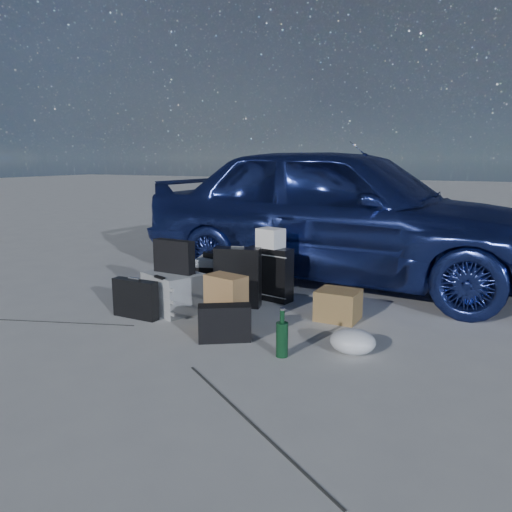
{
  "coord_description": "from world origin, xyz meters",
  "views": [
    {
      "loc": [
        1.99,
        -3.39,
        1.38
      ],
      "look_at": [
        -0.04,
        0.85,
        0.46
      ],
      "focal_mm": 35.0,
      "sensor_mm": 36.0,
      "label": 1
    }
  ],
  "objects_px": {
    "suitcase_left": "(238,277)",
    "cardboard_box": "(338,305)",
    "suitcase_right": "(271,274)",
    "duffel_bag": "(220,280)",
    "pelican_case": "(174,292)",
    "green_bottle": "(282,333)",
    "briefcase": "(135,299)",
    "car": "(342,212)"
  },
  "relations": [
    {
      "from": "suitcase_right",
      "to": "duffel_bag",
      "type": "xyz_separation_m",
      "value": [
        -0.55,
        -0.05,
        -0.11
      ]
    },
    {
      "from": "car",
      "to": "suitcase_right",
      "type": "relative_size",
      "value": 8.76
    },
    {
      "from": "pelican_case",
      "to": "duffel_bag",
      "type": "relative_size",
      "value": 0.79
    },
    {
      "from": "duffel_bag",
      "to": "green_bottle",
      "type": "height_order",
      "value": "green_bottle"
    },
    {
      "from": "pelican_case",
      "to": "suitcase_left",
      "type": "bearing_deg",
      "value": 63.18
    },
    {
      "from": "pelican_case",
      "to": "suitcase_left",
      "type": "xyz_separation_m",
      "value": [
        0.45,
        0.39,
        0.1
      ]
    },
    {
      "from": "briefcase",
      "to": "cardboard_box",
      "type": "xyz_separation_m",
      "value": [
        1.63,
        0.71,
        -0.04
      ]
    },
    {
      "from": "pelican_case",
      "to": "duffel_bag",
      "type": "bearing_deg",
      "value": 104.05
    },
    {
      "from": "car",
      "to": "briefcase",
      "type": "xyz_separation_m",
      "value": [
        -1.23,
        -2.14,
        -0.61
      ]
    },
    {
      "from": "suitcase_left",
      "to": "suitcase_right",
      "type": "height_order",
      "value": "suitcase_left"
    },
    {
      "from": "suitcase_right",
      "to": "briefcase",
      "type": "bearing_deg",
      "value": -116.92
    },
    {
      "from": "car",
      "to": "pelican_case",
      "type": "height_order",
      "value": "car"
    },
    {
      "from": "duffel_bag",
      "to": "cardboard_box",
      "type": "relative_size",
      "value": 1.78
    },
    {
      "from": "suitcase_left",
      "to": "duffel_bag",
      "type": "distance_m",
      "value": 0.47
    },
    {
      "from": "cardboard_box",
      "to": "green_bottle",
      "type": "relative_size",
      "value": 1.03
    },
    {
      "from": "briefcase",
      "to": "suitcase_left",
      "type": "distance_m",
      "value": 0.96
    },
    {
      "from": "pelican_case",
      "to": "briefcase",
      "type": "bearing_deg",
      "value": -99.24
    },
    {
      "from": "green_bottle",
      "to": "suitcase_left",
      "type": "bearing_deg",
      "value": 131.69
    },
    {
      "from": "pelican_case",
      "to": "cardboard_box",
      "type": "xyz_separation_m",
      "value": [
        1.43,
        0.4,
        -0.05
      ]
    },
    {
      "from": "suitcase_right",
      "to": "pelican_case",
      "type": "bearing_deg",
      "value": -119.64
    },
    {
      "from": "pelican_case",
      "to": "duffel_bag",
      "type": "distance_m",
      "value": 0.68
    },
    {
      "from": "pelican_case",
      "to": "suitcase_left",
      "type": "relative_size",
      "value": 0.88
    },
    {
      "from": "green_bottle",
      "to": "cardboard_box",
      "type": "bearing_deg",
      "value": 82.8
    },
    {
      "from": "duffel_bag",
      "to": "suitcase_right",
      "type": "bearing_deg",
      "value": 13.58
    },
    {
      "from": "briefcase",
      "to": "cardboard_box",
      "type": "height_order",
      "value": "briefcase"
    },
    {
      "from": "pelican_case",
      "to": "cardboard_box",
      "type": "distance_m",
      "value": 1.49
    },
    {
      "from": "car",
      "to": "pelican_case",
      "type": "relative_size",
      "value": 9.36
    },
    {
      "from": "cardboard_box",
      "to": "briefcase",
      "type": "bearing_deg",
      "value": -156.29
    },
    {
      "from": "car",
      "to": "pelican_case",
      "type": "bearing_deg",
      "value": 155.86
    },
    {
      "from": "green_bottle",
      "to": "duffel_bag",
      "type": "bearing_deg",
      "value": 134.13
    },
    {
      "from": "suitcase_left",
      "to": "cardboard_box",
      "type": "xyz_separation_m",
      "value": [
        0.98,
        0.01,
        -0.15
      ]
    },
    {
      "from": "briefcase",
      "to": "suitcase_left",
      "type": "bearing_deg",
      "value": 49.45
    },
    {
      "from": "cardboard_box",
      "to": "suitcase_right",
      "type": "bearing_deg",
      "value": 157.41
    },
    {
      "from": "suitcase_left",
      "to": "cardboard_box",
      "type": "height_order",
      "value": "suitcase_left"
    },
    {
      "from": "suitcase_left",
      "to": "duffel_bag",
      "type": "xyz_separation_m",
      "value": [
        -0.35,
        0.28,
        -0.12
      ]
    },
    {
      "from": "suitcase_right",
      "to": "duffel_bag",
      "type": "distance_m",
      "value": 0.56
    },
    {
      "from": "car",
      "to": "cardboard_box",
      "type": "relative_size",
      "value": 13.09
    },
    {
      "from": "suitcase_left",
      "to": "cardboard_box",
      "type": "bearing_deg",
      "value": -13.1
    },
    {
      "from": "car",
      "to": "duffel_bag",
      "type": "relative_size",
      "value": 7.37
    },
    {
      "from": "suitcase_left",
      "to": "green_bottle",
      "type": "distance_m",
      "value": 1.29
    },
    {
      "from": "suitcase_right",
      "to": "green_bottle",
      "type": "distance_m",
      "value": 1.46
    },
    {
      "from": "pelican_case",
      "to": "suitcase_left",
      "type": "distance_m",
      "value": 0.61
    }
  ]
}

